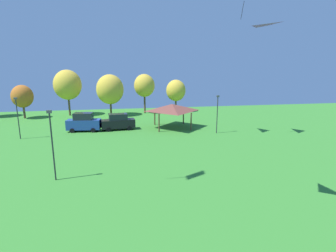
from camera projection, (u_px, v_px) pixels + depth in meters
kite_flying_6 at (251, 37)px, 14.55m from camera, size 1.41×1.84×0.13m
parked_car_leftmost at (84, 122)px, 37.18m from camera, size 4.78×2.33×2.66m
parked_car_second_from_left at (118, 122)px, 38.10m from camera, size 4.92×2.35×2.37m
park_pavilion at (172, 107)px, 39.08m from camera, size 6.03×6.08×3.60m
light_post_0 at (217, 112)px, 35.73m from camera, size 0.36×0.20×5.25m
light_post_1 at (52, 141)px, 20.51m from camera, size 0.36×0.20×5.72m
light_post_2 at (18, 115)px, 32.74m from camera, size 0.36×0.20×5.31m
treeline_tree_1 at (22, 96)px, 46.16m from camera, size 3.64×3.64×5.94m
treeline_tree_2 at (68, 85)px, 48.68m from camera, size 5.05×5.05×8.54m
treeline_tree_3 at (110, 89)px, 48.66m from camera, size 5.01×5.01×7.70m
treeline_tree_4 at (144, 86)px, 51.35m from camera, size 4.05×4.05×7.69m
treeline_tree_5 at (176, 91)px, 53.46m from camera, size 3.96×3.96×6.52m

